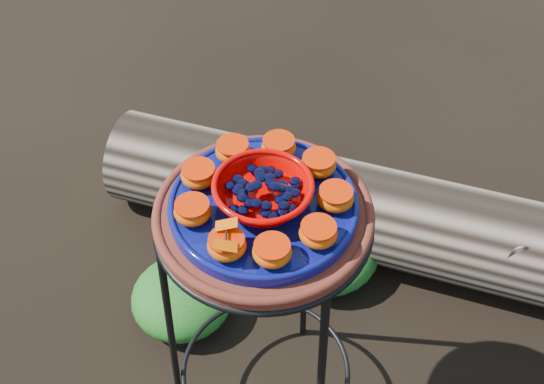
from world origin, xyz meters
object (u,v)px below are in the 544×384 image
at_px(plant_stand, 265,325).
at_px(red_bowl, 263,193).
at_px(terracotta_saucer, 263,216).
at_px(driftwood_log, 358,210).
at_px(cobalt_plate, 263,206).

distance_m(plant_stand, red_bowl, 0.43).
xyz_separation_m(terracotta_saucer, driftwood_log, (0.00, 0.59, -0.57)).
height_order(terracotta_saucer, driftwood_log, terracotta_saucer).
xyz_separation_m(plant_stand, cobalt_plate, (0.00, 0.00, 0.39)).
distance_m(terracotta_saucer, red_bowl, 0.06).
distance_m(plant_stand, driftwood_log, 0.62).
bearing_deg(terracotta_saucer, cobalt_plate, 0.00).
distance_m(plant_stand, cobalt_plate, 0.39).
height_order(terracotta_saucer, red_bowl, red_bowl).
relative_size(plant_stand, terracotta_saucer, 1.79).
relative_size(terracotta_saucer, driftwood_log, 0.26).
xyz_separation_m(cobalt_plate, driftwood_log, (0.00, 0.59, -0.60)).
relative_size(terracotta_saucer, red_bowl, 2.33).
xyz_separation_m(terracotta_saucer, red_bowl, (0.00, 0.00, 0.06)).
bearing_deg(plant_stand, driftwood_log, 89.82).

